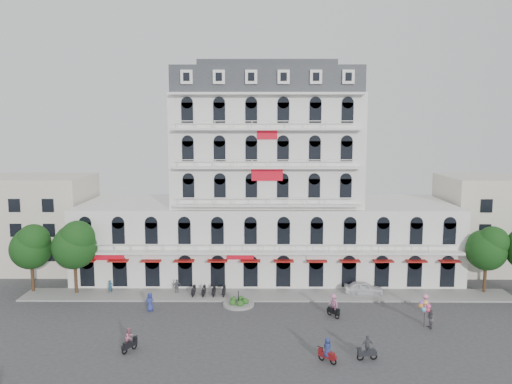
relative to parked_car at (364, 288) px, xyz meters
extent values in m
plane|color=#38383A|center=(-10.58, -9.50, -0.72)|extent=(120.00, 120.00, 0.00)
cube|color=gray|center=(-10.58, -0.50, -0.64)|extent=(53.00, 4.00, 0.16)
cube|color=silver|center=(-10.58, 8.50, 3.78)|extent=(45.00, 14.00, 9.00)
cube|color=silver|center=(-10.58, 8.50, 14.78)|extent=(22.00, 12.00, 13.00)
cube|color=#2D3035|center=(-10.58, 8.50, 22.78)|extent=(21.56, 11.76, 3.00)
cube|color=#2D3035|center=(-10.58, 8.50, 24.68)|extent=(15.84, 8.64, 0.80)
cube|color=#9E1613|center=(-10.58, 1.00, 2.78)|extent=(40.50, 1.00, 0.15)
cube|color=#B50B1C|center=(-10.58, 2.38, 12.28)|extent=(3.50, 0.10, 1.40)
cube|color=beige|center=(-40.58, 10.50, 5.28)|extent=(14.00, 10.00, 12.00)
cube|color=beige|center=(19.42, 10.50, 5.28)|extent=(14.00, 10.00, 12.00)
cylinder|color=gray|center=(-13.58, -3.50, -0.60)|extent=(3.20, 3.20, 0.24)
cylinder|color=black|center=(-13.58, -3.50, 0.18)|extent=(0.08, 0.08, 1.40)
sphere|color=#1C541D|center=(-12.88, -3.50, -0.27)|extent=(0.70, 0.70, 0.70)
sphere|color=#1C541D|center=(-13.36, -2.84, -0.27)|extent=(0.70, 0.70, 0.70)
sphere|color=#1C541D|center=(-14.14, -3.08, -0.27)|extent=(0.70, 0.70, 0.70)
sphere|color=#1C541D|center=(-14.15, -3.90, -0.27)|extent=(0.70, 0.70, 0.70)
sphere|color=#1C541D|center=(-13.38, -4.17, -0.27)|extent=(0.70, 0.70, 0.70)
cylinder|color=#382314|center=(-36.58, 0.50, 1.04)|extent=(0.36, 0.36, 3.52)
sphere|color=#143912|center=(-36.58, 0.50, 4.24)|extent=(4.48, 4.48, 4.48)
sphere|color=#143912|center=(-36.08, 0.20, 5.28)|extent=(3.52, 3.52, 3.52)
sphere|color=#143912|center=(-36.98, 0.80, 4.88)|extent=(3.20, 3.20, 3.20)
cylinder|color=#382314|center=(-31.58, 0.00, 1.15)|extent=(0.36, 0.36, 3.74)
sphere|color=#143912|center=(-31.58, 0.00, 4.55)|extent=(4.76, 4.76, 4.76)
sphere|color=#143912|center=(-31.08, -0.30, 5.65)|extent=(3.74, 3.74, 3.74)
sphere|color=#143912|center=(-31.98, 0.30, 5.23)|extent=(3.40, 3.40, 3.40)
cylinder|color=#382314|center=(13.42, 0.50, 0.99)|extent=(0.36, 0.36, 3.43)
sphere|color=#143912|center=(13.42, 0.50, 4.11)|extent=(4.37, 4.37, 4.37)
sphere|color=#143912|center=(13.92, 0.20, 5.13)|extent=(3.43, 3.43, 3.43)
sphere|color=#143912|center=(13.02, 0.80, 4.74)|extent=(3.12, 3.12, 3.12)
imported|color=silver|center=(0.00, 0.00, 0.00)|extent=(4.39, 2.13, 1.44)
cube|color=black|center=(-22.07, -14.15, -0.17)|extent=(1.05, 1.47, 0.35)
torus|color=black|center=(-21.80, -13.67, -0.44)|extent=(0.40, 0.58, 0.60)
torus|color=black|center=(-22.35, -14.63, -0.44)|extent=(0.40, 0.58, 0.60)
imported|color=#C16682|center=(-22.07, -14.15, 0.52)|extent=(0.91, 0.97, 1.59)
cube|color=maroon|center=(-6.15, -15.99, -0.17)|extent=(1.34, 1.27, 0.35)
torus|color=black|center=(-6.56, -15.62, -0.44)|extent=(0.52, 0.49, 0.60)
torus|color=black|center=(-5.74, -16.36, -0.44)|extent=(0.52, 0.49, 0.60)
imported|color=navy|center=(-6.15, -15.99, 0.51)|extent=(0.90, 0.88, 1.56)
cube|color=black|center=(-2.95, -15.54, -0.17)|extent=(1.53, 0.55, 0.35)
torus|color=black|center=(-3.50, -15.62, -0.44)|extent=(0.61, 0.20, 0.60)
torus|color=black|center=(-2.41, -15.47, -0.44)|extent=(0.61, 0.20, 0.60)
imported|color=#504F56|center=(-2.95, -15.54, 0.51)|extent=(0.95, 0.50, 1.56)
cube|color=black|center=(-4.30, -6.59, -0.17)|extent=(1.13, 1.44, 0.35)
torus|color=black|center=(-4.00, -7.05, -0.44)|extent=(0.43, 0.57, 0.60)
torus|color=black|center=(-4.61, -6.13, -0.44)|extent=(0.43, 0.57, 0.60)
imported|color=#CB6B9C|center=(-4.30, -6.59, 0.66)|extent=(1.25, 1.39, 1.87)
imported|color=navy|center=(-22.37, -5.06, 0.21)|extent=(0.99, 0.72, 1.86)
imported|color=#55565C|center=(-20.49, 0.00, 0.11)|extent=(1.05, 0.65, 1.67)
imported|color=pink|center=(4.99, -5.28, 0.20)|extent=(1.36, 1.10, 1.84)
imported|color=navy|center=(-27.81, 0.00, 0.05)|extent=(0.66, 0.66, 1.55)
imported|color=#56555D|center=(4.08, -9.29, 0.17)|extent=(0.72, 0.90, 1.78)
cylinder|color=black|center=(3.68, -8.99, 0.28)|extent=(0.04, 0.04, 2.00)
sphere|color=#E54C99|center=(4.03, -8.99, 1.28)|extent=(0.44, 0.44, 0.44)
sphere|color=yellow|center=(3.85, -8.68, 1.49)|extent=(0.44, 0.44, 0.44)
sphere|color=#994CD8|center=(3.50, -8.68, 1.51)|extent=(0.44, 0.44, 0.44)
sphere|color=orange|center=(3.33, -8.99, 1.31)|extent=(0.44, 0.44, 0.44)
sphere|color=#4CB2E5|center=(3.50, -9.29, 1.09)|extent=(0.44, 0.44, 0.44)
sphere|color=#D8334C|center=(3.86, -9.29, 1.04)|extent=(0.44, 0.44, 0.44)
camera|label=1|loc=(-11.50, -52.85, 17.50)|focal=35.00mm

